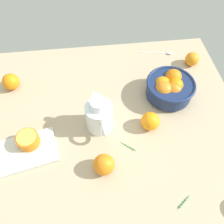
% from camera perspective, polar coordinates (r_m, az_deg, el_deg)
% --- Properties ---
extents(ground_plane, '(1.21, 1.02, 0.03)m').
position_cam_1_polar(ground_plane, '(1.00, -2.04, -3.19)').
color(ground_plane, tan).
extents(fruit_bowl, '(0.22, 0.22, 0.11)m').
position_cam_1_polar(fruit_bowl, '(1.07, 14.03, 5.86)').
color(fruit_bowl, navy).
rests_on(fruit_bowl, ground_plane).
extents(juice_pitcher, '(0.11, 0.15, 0.17)m').
position_cam_1_polar(juice_pitcher, '(0.93, -3.15, -1.30)').
color(juice_pitcher, white).
rests_on(juice_pitcher, ground_plane).
extents(cutting_board, '(0.29, 0.20, 0.01)m').
position_cam_1_polar(cutting_board, '(0.98, -21.21, -9.37)').
color(cutting_board, beige).
rests_on(cutting_board, ground_plane).
extents(orange_half_0, '(0.09, 0.09, 0.05)m').
position_cam_1_polar(orange_half_0, '(0.96, -20.12, -6.49)').
color(orange_half_0, orange).
rests_on(orange_half_0, cutting_board).
extents(loose_orange_0, '(0.08, 0.08, 0.08)m').
position_cam_1_polar(loose_orange_0, '(0.96, 9.48, -2.26)').
color(loose_orange_0, orange).
rests_on(loose_orange_0, ground_plane).
extents(loose_orange_1, '(0.07, 0.07, 0.07)m').
position_cam_1_polar(loose_orange_1, '(1.27, 19.24, 12.29)').
color(loose_orange_1, orange).
rests_on(loose_orange_1, ground_plane).
extents(loose_orange_2, '(0.08, 0.08, 0.08)m').
position_cam_1_polar(loose_orange_2, '(1.18, -23.82, 6.89)').
color(loose_orange_2, orange).
rests_on(loose_orange_2, ground_plane).
extents(loose_orange_3, '(0.08, 0.08, 0.08)m').
position_cam_1_polar(loose_orange_3, '(0.86, -2.01, -12.89)').
color(loose_orange_3, orange).
rests_on(loose_orange_3, ground_plane).
extents(spoon, '(0.17, 0.05, 0.01)m').
position_cam_1_polar(spoon, '(1.31, 12.12, 14.17)').
color(spoon, silver).
rests_on(spoon, ground_plane).
extents(herb_sprig_0, '(0.06, 0.04, 0.01)m').
position_cam_1_polar(herb_sprig_0, '(0.89, 17.21, -20.75)').
color(herb_sprig_0, '#3A7746').
rests_on(herb_sprig_0, ground_plane).
extents(herb_sprig_1, '(0.06, 0.05, 0.01)m').
position_cam_1_polar(herb_sprig_1, '(0.93, 4.26, -8.62)').
color(herb_sprig_1, '#48803F').
rests_on(herb_sprig_1, ground_plane).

